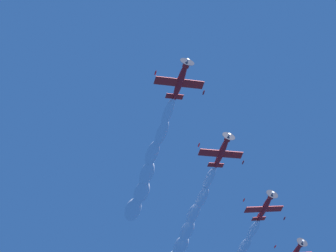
# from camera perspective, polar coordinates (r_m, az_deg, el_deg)

# --- Properties ---
(airplane_lead) EXTENTS (7.26, 7.17, 3.18)m
(airplane_lead) POSITION_cam_1_polar(r_m,az_deg,el_deg) (83.35, 1.39, 5.09)
(airplane_lead) COLOR red
(airplane_left_wingman) EXTENTS (7.25, 7.23, 3.05)m
(airplane_left_wingman) POSITION_cam_1_polar(r_m,az_deg,el_deg) (92.24, 5.94, -2.77)
(airplane_left_wingman) COLOR red
(airplane_right_wingman) EXTENTS (7.27, 7.09, 3.41)m
(airplane_right_wingman) POSITION_cam_1_polar(r_m,az_deg,el_deg) (102.05, 10.62, -8.73)
(airplane_right_wingman) COLOR red
(smoke_trail_lead) EXTENTS (22.92, 20.52, 3.72)m
(smoke_trail_lead) POSITION_cam_1_polar(r_m,az_deg,el_deg) (94.39, -2.54, -5.71)
(smoke_trail_lead) COLOR white
(smoke_trail_left_wingman) EXTENTS (22.52, 20.05, 4.19)m
(smoke_trail_left_wingman) POSITION_cam_1_polar(r_m,az_deg,el_deg) (104.65, 1.90, -11.78)
(smoke_trail_left_wingman) COLOR white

